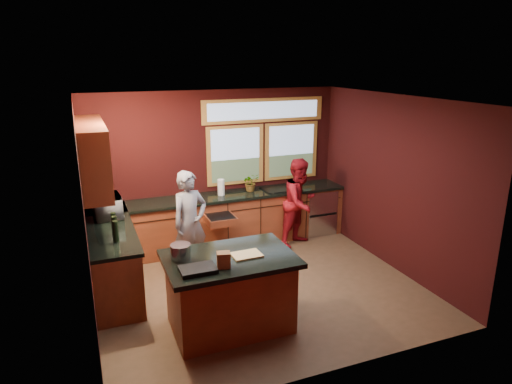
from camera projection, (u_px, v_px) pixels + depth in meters
floor at (259, 287)px, 6.65m from camera, size 4.50×4.50×0.00m
room_shell at (209, 166)px, 6.22m from camera, size 4.52×4.02×2.71m
back_counter at (233, 219)px, 8.10m from camera, size 4.50×0.64×0.93m
left_counter at (112, 256)px, 6.59m from camera, size 0.64×2.30×0.93m
island at (230, 292)px, 5.56m from camera, size 1.55×1.05×0.95m
person_grey at (190, 223)px, 6.91m from camera, size 0.69×0.56×1.62m
person_red at (300, 202)px, 8.00m from camera, size 0.94×0.87×1.56m
microwave at (108, 207)px, 6.79m from camera, size 0.43×0.60×0.32m
potted_plant at (251, 182)px, 8.10m from camera, size 0.29×0.25×0.32m
paper_towel at (221, 187)px, 7.86m from camera, size 0.12×0.12×0.28m
cutting_board at (247, 255)px, 5.45m from camera, size 0.36×0.26×0.02m
stock_pot at (181, 252)px, 5.34m from camera, size 0.24×0.24×0.18m
paper_bag at (224, 260)px, 5.13m from camera, size 0.17×0.15×0.18m
black_tray at (198, 270)px, 5.04m from camera, size 0.40×0.28×0.05m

